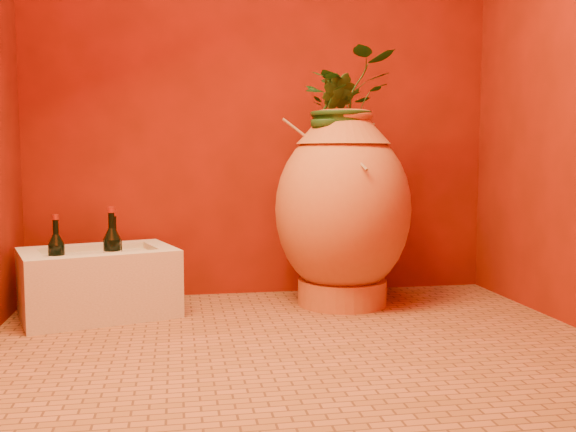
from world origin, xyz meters
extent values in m
plane|color=#975531|center=(0.00, 0.00, 0.00)|extent=(2.50, 2.50, 0.00)
cube|color=#5D1405|center=(0.00, 1.00, 1.25)|extent=(2.50, 0.02, 2.50)
cylinder|color=#AF6431|center=(0.35, 0.65, 0.06)|extent=(0.51, 0.51, 0.13)
ellipsoid|color=#AF6431|center=(0.35, 0.65, 0.48)|extent=(0.78, 0.78, 0.85)
cone|color=#AF6431|center=(0.35, 0.65, 0.88)|extent=(0.54, 0.54, 0.13)
torus|color=#AF6431|center=(0.35, 0.65, 0.95)|extent=(0.33, 0.33, 0.05)
cylinder|color=olive|center=(0.27, 0.60, 0.76)|extent=(0.45, 0.17, 0.37)
cylinder|color=olive|center=(0.33, 0.53, 0.79)|extent=(0.10, 0.43, 0.22)
cylinder|color=olive|center=(0.45, 0.57, 0.81)|extent=(0.18, 0.35, 0.22)
cube|color=beige|center=(-0.84, 0.63, 0.14)|extent=(0.79, 0.65, 0.29)
cube|color=beige|center=(-0.84, 0.81, 0.30)|extent=(0.68, 0.29, 0.03)
cube|color=beige|center=(-0.84, 0.44, 0.30)|extent=(0.68, 0.29, 0.03)
cube|color=beige|center=(-1.14, 0.63, 0.30)|extent=(0.17, 0.30, 0.03)
cube|color=beige|center=(-0.54, 0.63, 0.30)|extent=(0.17, 0.30, 0.03)
cylinder|color=black|center=(-0.77, 0.58, 0.27)|extent=(0.08, 0.08, 0.19)
cone|color=black|center=(-0.77, 0.58, 0.39)|extent=(0.08, 0.08, 0.05)
cylinder|color=black|center=(-0.77, 0.58, 0.46)|extent=(0.03, 0.03, 0.07)
cylinder|color=maroon|center=(-0.77, 0.58, 0.50)|extent=(0.03, 0.03, 0.03)
cylinder|color=silver|center=(-0.77, 0.58, 0.27)|extent=(0.08, 0.08, 0.08)
cylinder|color=black|center=(-1.01, 0.56, 0.26)|extent=(0.07, 0.07, 0.17)
cone|color=black|center=(-1.01, 0.56, 0.38)|extent=(0.07, 0.07, 0.05)
cylinder|color=black|center=(-1.01, 0.56, 0.43)|extent=(0.03, 0.03, 0.07)
cylinder|color=maroon|center=(-1.01, 0.56, 0.48)|extent=(0.03, 0.03, 0.02)
cylinder|color=silver|center=(-1.01, 0.56, 0.26)|extent=(0.08, 0.08, 0.08)
cylinder|color=black|center=(-0.76, 0.61, 0.27)|extent=(0.07, 0.07, 0.18)
cone|color=black|center=(-0.76, 0.61, 0.38)|extent=(0.07, 0.07, 0.05)
cylinder|color=black|center=(-0.76, 0.61, 0.44)|extent=(0.03, 0.03, 0.07)
cylinder|color=maroon|center=(-0.76, 0.61, 0.48)|extent=(0.03, 0.03, 0.02)
cylinder|color=silver|center=(-0.76, 0.61, 0.27)|extent=(0.08, 0.08, 0.08)
cylinder|color=olive|center=(0.38, 0.92, 0.92)|extent=(0.03, 0.16, 0.03)
cylinder|color=olive|center=(0.38, 0.84, 0.87)|extent=(0.02, 0.02, 0.09)
torus|color=olive|center=(0.38, 0.92, 0.97)|extent=(0.08, 0.01, 0.08)
cylinder|color=olive|center=(0.38, 0.92, 0.94)|extent=(0.01, 0.01, 0.06)
imported|color=#1B4418|center=(0.36, 0.67, 1.01)|extent=(0.56, 0.52, 0.52)
imported|color=#1B4418|center=(0.28, 0.60, 0.95)|extent=(0.26, 0.24, 0.39)
camera|label=1|loc=(-0.47, -2.46, 0.75)|focal=40.00mm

